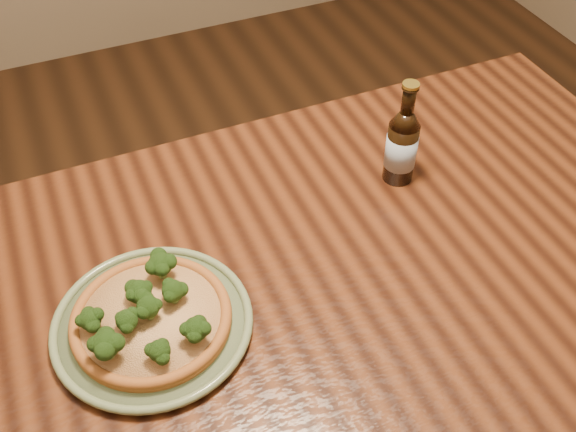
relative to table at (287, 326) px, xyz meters
name	(u,v)px	position (x,y,z in m)	size (l,w,h in m)	color
table	(287,326)	(0.00, 0.00, 0.00)	(1.60, 0.90, 0.75)	#4F2510
plate	(152,324)	(-0.22, 0.02, 0.10)	(0.31, 0.31, 0.02)	#708058
pizza	(150,317)	(-0.22, 0.02, 0.12)	(0.25, 0.25, 0.07)	#A85E26
beer_bottle	(402,145)	(0.31, 0.18, 0.17)	(0.06, 0.06, 0.21)	black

